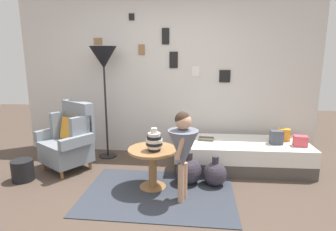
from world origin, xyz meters
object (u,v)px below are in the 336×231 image
at_px(vase_striped, 154,141).
at_px(magazine_basket, 23,170).
at_px(person_child, 183,146).
at_px(book_on_daybed, 206,139).
at_px(armchair, 70,139).
at_px(demijohn_near, 189,171).
at_px(demijohn_far, 215,174).
at_px(floor_lamp, 104,61).
at_px(side_table, 152,159).
at_px(daybed, 241,155).

xyz_separation_m(vase_striped, magazine_basket, (-1.78, 0.08, -0.49)).
bearing_deg(person_child, magazine_basket, 172.14).
xyz_separation_m(person_child, book_on_daybed, (0.28, 1.08, -0.24)).
relative_size(vase_striped, magazine_basket, 0.99).
bearing_deg(armchair, demijohn_near, -10.59).
height_order(book_on_daybed, demijohn_far, book_on_daybed).
bearing_deg(armchair, vase_striped, -22.61).
xyz_separation_m(armchair, floor_lamp, (0.38, 0.52, 1.09)).
distance_m(vase_striped, person_child, 0.42).
height_order(side_table, person_child, person_child).
relative_size(armchair, person_child, 0.93).
bearing_deg(vase_striped, demijohn_near, 29.18).
relative_size(side_table, book_on_daybed, 2.73).
relative_size(demijohn_near, magazine_basket, 1.51).
bearing_deg(daybed, armchair, -173.64).
height_order(side_table, floor_lamp, floor_lamp).
height_order(armchair, demijohn_near, armchair).
height_order(armchair, person_child, person_child).
distance_m(daybed, demijohn_near, 0.95).
distance_m(vase_striped, floor_lamp, 1.69).
xyz_separation_m(side_table, demijohn_near, (0.44, 0.17, -0.20)).
relative_size(armchair, floor_lamp, 0.55).
height_order(person_child, demijohn_near, person_child).
height_order(vase_striped, book_on_daybed, vase_striped).
bearing_deg(armchair, book_on_daybed, 8.98).
height_order(floor_lamp, demijohn_far, floor_lamp).
height_order(person_child, magazine_basket, person_child).
bearing_deg(vase_striped, magazine_basket, 177.57).
xyz_separation_m(floor_lamp, magazine_basket, (-0.83, -1.00, -1.39)).
relative_size(vase_striped, floor_lamp, 0.16).
bearing_deg(person_child, armchair, 155.38).
bearing_deg(vase_striped, daybed, 35.96).
xyz_separation_m(person_child, magazine_basket, (-2.13, 0.29, -0.52)).
distance_m(vase_striped, demijohn_far, 0.90).
bearing_deg(person_child, book_on_daybed, 75.55).
bearing_deg(person_child, side_table, 144.58).
height_order(daybed, book_on_daybed, book_on_daybed).
xyz_separation_m(daybed, floor_lamp, (-2.09, 0.24, 1.33)).
relative_size(floor_lamp, book_on_daybed, 8.00).
bearing_deg(vase_striped, side_table, 120.49).
distance_m(book_on_daybed, magazine_basket, 2.55).
distance_m(floor_lamp, demijohn_near, 2.09).
distance_m(vase_striped, magazine_basket, 1.84).
xyz_separation_m(armchair, demijohn_far, (2.07, -0.34, -0.28)).
height_order(armchair, side_table, armchair).
bearing_deg(daybed, demijohn_far, -122.93).
bearing_deg(magazine_basket, daybed, 14.47).
distance_m(armchair, floor_lamp, 1.27).
relative_size(floor_lamp, demijohn_near, 4.15).
relative_size(side_table, person_child, 0.58).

